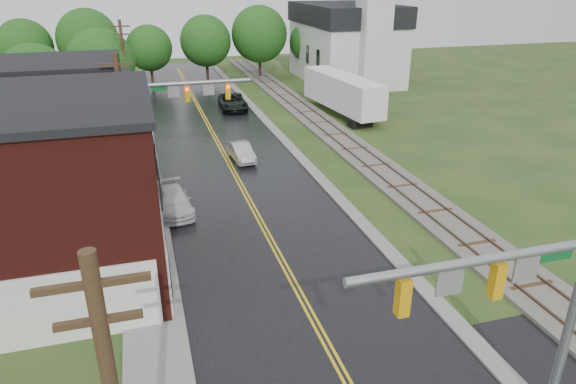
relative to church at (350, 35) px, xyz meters
name	(u,v)px	position (x,y,z in m)	size (l,w,h in m)	color
main_road	(224,154)	(-20.00, -23.74, -5.83)	(10.00, 90.00, 0.02)	black
curb_right	(275,131)	(-14.60, -18.74, -5.83)	(0.80, 70.00, 0.12)	gray
sidewalk_left	(143,187)	(-26.20, -28.74, -5.83)	(2.40, 50.00, 0.12)	gray
yellow_house	(58,142)	(-31.00, -27.74, -2.63)	(8.00, 7.00, 6.40)	tan
darkred_building	(87,120)	(-30.00, -18.74, -3.63)	(7.00, 6.00, 4.40)	#3F0F0C
church	(350,35)	(0.00, 0.00, 0.00)	(10.40, 18.40, 20.00)	silver
railroad	(324,126)	(-10.00, -18.74, -5.73)	(3.20, 80.00, 0.30)	#59544C
traffic_signal_near	(517,293)	(-16.53, -51.74, -0.87)	(7.34, 0.30, 7.20)	gray
traffic_signal_far	(176,102)	(-23.47, -26.74, -0.86)	(7.34, 0.43, 7.20)	gray
utility_pole_b	(125,130)	(-26.80, -31.74, -1.11)	(1.80, 0.28, 9.00)	#382616
utility_pole_c	(125,67)	(-26.80, -9.74, -1.11)	(1.80, 0.28, 9.00)	#382616
tree_left_c	(38,81)	(-33.85, -13.84, -1.32)	(6.00, 6.00, 7.65)	black
tree_left_e	(103,64)	(-28.85, -7.84, -1.02)	(6.40, 6.40, 8.16)	black
suv_dark	(233,102)	(-16.72, -9.97, -5.06)	(2.58, 5.59, 1.55)	black
sedan_silver	(241,152)	(-18.97, -25.42, -5.20)	(1.35, 3.87, 1.27)	#ADADB1
pickup_white	(174,201)	(-24.54, -33.18, -5.17)	(1.85, 4.55, 1.32)	silver
semi_trailer	(343,92)	(-6.84, -15.18, -3.55)	(3.92, 12.39, 3.84)	black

